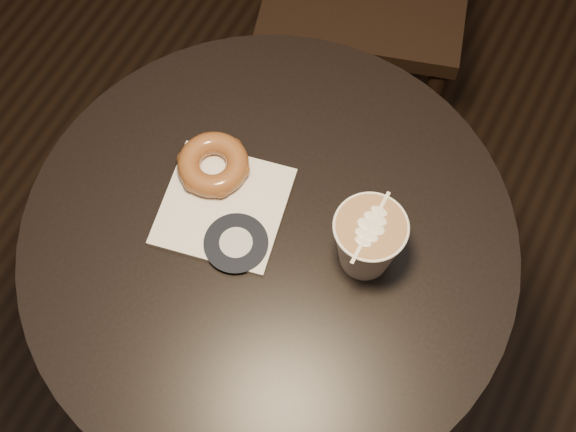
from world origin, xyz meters
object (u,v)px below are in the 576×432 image
(pastry_bag, at_px, (223,206))
(latte_cup, at_px, (367,242))
(cafe_table, at_px, (271,287))
(doughnut, at_px, (213,164))

(pastry_bag, height_order, latte_cup, latte_cup)
(pastry_bag, distance_m, latte_cup, 0.22)
(pastry_bag, xyz_separation_m, latte_cup, (0.21, 0.02, 0.05))
(cafe_table, distance_m, pastry_bag, 0.22)
(doughnut, height_order, latte_cup, latte_cup)
(pastry_bag, bearing_deg, latte_cup, -4.89)
(pastry_bag, height_order, doughnut, doughnut)
(doughnut, distance_m, latte_cup, 0.25)
(cafe_table, height_order, latte_cup, latte_cup)
(cafe_table, bearing_deg, pastry_bag, 170.49)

